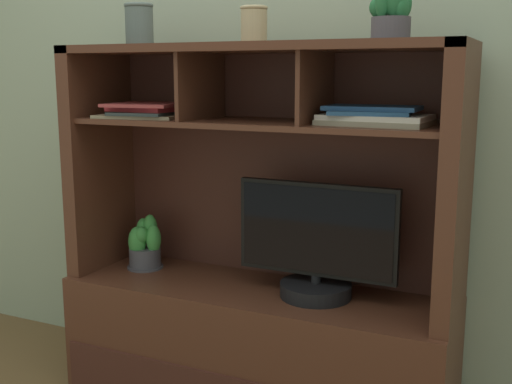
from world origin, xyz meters
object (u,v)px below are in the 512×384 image
at_px(magazine_stack_left, 375,116).
at_px(magazine_stack_centre, 146,110).
at_px(media_console, 257,300).
at_px(potted_orchid, 145,246).
at_px(ceramic_vase, 139,24).
at_px(potted_succulent, 392,11).
at_px(accent_vase, 254,25).
at_px(tv_monitor, 316,251).

height_order(magazine_stack_left, magazine_stack_centre, magazine_stack_left).
xyz_separation_m(media_console, potted_orchid, (-0.53, 0.01, 0.15)).
relative_size(media_console, ceramic_vase, 9.41).
height_order(magazine_stack_centre, ceramic_vase, ceramic_vase).
xyz_separation_m(media_console, potted_succulent, (0.49, -0.02, 1.06)).
relative_size(magazine_stack_centre, ceramic_vase, 2.25).
bearing_deg(media_console, accent_vase, -90.00).
xyz_separation_m(tv_monitor, accent_vase, (-0.24, -0.02, 0.80)).
relative_size(magazine_stack_left, magazine_stack_centre, 1.04).
height_order(tv_monitor, potted_orchid, tv_monitor).
height_order(tv_monitor, potted_succulent, potted_succulent).
height_order(media_console, potted_orchid, media_console).
xyz_separation_m(magazine_stack_left, magazine_stack_centre, (-0.90, -0.03, -0.00)).
bearing_deg(magazine_stack_left, potted_succulent, -19.40).
distance_m(ceramic_vase, accent_vase, 0.49).
height_order(magazine_stack_left, accent_vase, accent_vase).
distance_m(media_console, ceramic_vase, 1.15).
distance_m(potted_orchid, magazine_stack_left, 1.12).
relative_size(magazine_stack_left, potted_succulent, 1.81).
xyz_separation_m(magazine_stack_centre, potted_succulent, (0.95, 0.02, 0.34)).
distance_m(magazine_stack_left, ceramic_vase, 0.98).
height_order(media_console, ceramic_vase, ceramic_vase).
bearing_deg(magazine_stack_centre, accent_vase, 1.53).
relative_size(tv_monitor, magazine_stack_left, 1.60).
bearing_deg(accent_vase, tv_monitor, 3.66).
distance_m(media_console, accent_vase, 1.03).
height_order(potted_orchid, ceramic_vase, ceramic_vase).
bearing_deg(potted_orchid, accent_vase, -4.49).
xyz_separation_m(media_console, ceramic_vase, (-0.48, -0.03, 1.04)).
bearing_deg(potted_orchid, magazine_stack_left, -1.18).
bearing_deg(ceramic_vase, accent_vase, 0.43).
distance_m(magazine_stack_centre, potted_succulent, 1.01).
relative_size(media_console, magazine_stack_left, 4.01).
bearing_deg(tv_monitor, potted_succulent, -2.64).
relative_size(magazine_stack_left, ceramic_vase, 2.35).
relative_size(tv_monitor, potted_orchid, 2.64).
bearing_deg(potted_orchid, media_console, -1.62).
bearing_deg(accent_vase, media_console, 90.00).
height_order(magazine_stack_left, ceramic_vase, ceramic_vase).
distance_m(media_console, magazine_stack_centre, 0.86).
bearing_deg(potted_succulent, potted_orchid, 177.90).
bearing_deg(media_console, magazine_stack_centre, -175.21).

